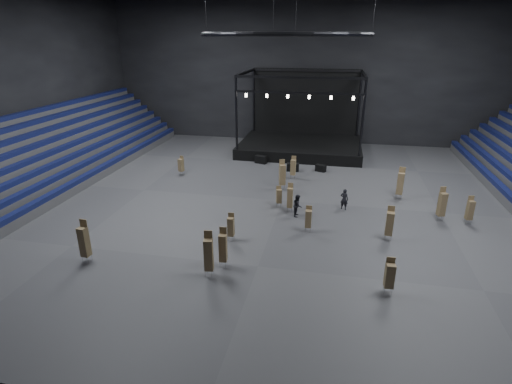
% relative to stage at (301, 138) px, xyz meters
% --- Properties ---
extents(floor, '(50.00, 50.00, 0.00)m').
position_rel_stage_xyz_m(floor, '(-0.00, -16.24, -1.45)').
color(floor, '#444446').
rests_on(floor, ground).
extents(wall_back, '(50.00, 0.20, 18.00)m').
position_rel_stage_xyz_m(wall_back, '(-0.00, 4.76, 7.55)').
color(wall_back, black).
rests_on(wall_back, ground).
extents(wall_front, '(50.00, 0.20, 18.00)m').
position_rel_stage_xyz_m(wall_front, '(-0.00, -37.24, 7.55)').
color(wall_front, black).
rests_on(wall_front, ground).
extents(wall_left, '(0.20, 42.00, 18.00)m').
position_rel_stage_xyz_m(wall_left, '(-25.00, -16.24, 7.55)').
color(wall_left, black).
rests_on(wall_left, ground).
extents(bleachers_left, '(7.20, 40.00, 6.40)m').
position_rel_stage_xyz_m(bleachers_left, '(-22.94, -16.24, 0.28)').
color(bleachers_left, '#49494B').
rests_on(bleachers_left, floor).
extents(stage, '(14.00, 10.00, 9.20)m').
position_rel_stage_xyz_m(stage, '(0.00, 0.00, 0.00)').
color(stage, black).
rests_on(stage, floor).
extents(truss_ring, '(12.30, 12.30, 5.15)m').
position_rel_stage_xyz_m(truss_ring, '(-0.00, -16.24, 11.55)').
color(truss_ring, black).
rests_on(truss_ring, ceiling).
extents(flight_case_left, '(1.37, 0.95, 0.83)m').
position_rel_stage_xyz_m(flight_case_left, '(-3.74, -6.15, -1.04)').
color(flight_case_left, black).
rests_on(flight_case_left, floor).
extents(flight_case_mid, '(1.26, 0.70, 0.81)m').
position_rel_stage_xyz_m(flight_case_mid, '(-0.02, -8.15, -1.04)').
color(flight_case_mid, black).
rests_on(flight_case_mid, floor).
extents(flight_case_right, '(1.15, 0.89, 0.69)m').
position_rel_stage_xyz_m(flight_case_right, '(2.78, -7.73, -1.11)').
color(flight_case_right, black).
rests_on(flight_case_right, floor).
extents(chair_stack_0, '(0.43, 0.43, 1.95)m').
position_rel_stage_xyz_m(chair_stack_0, '(-2.42, -23.81, -0.42)').
color(chair_stack_0, silver).
rests_on(chair_stack_0, floor).
extents(chair_stack_1, '(0.51, 0.51, 2.09)m').
position_rel_stage_xyz_m(chair_stack_1, '(7.34, -27.94, -0.33)').
color(chair_stack_1, silver).
rests_on(chair_stack_1, floor).
extents(chair_stack_2, '(0.63, 0.63, 2.76)m').
position_rel_stage_xyz_m(chair_stack_2, '(9.64, -13.81, -0.03)').
color(chair_stack_2, silver).
rests_on(chair_stack_2, floor).
extents(chair_stack_3, '(0.52, 0.52, 2.43)m').
position_rel_stage_xyz_m(chair_stack_3, '(7.97, -21.68, -0.19)').
color(chair_stack_3, silver).
rests_on(chair_stack_3, floor).
extents(chair_stack_4, '(0.57, 0.57, 1.91)m').
position_rel_stage_xyz_m(chair_stack_4, '(-10.76, -11.52, -0.42)').
color(chair_stack_4, silver).
rests_on(chair_stack_4, floor).
extents(chair_stack_5, '(0.43, 0.43, 2.34)m').
position_rel_stage_xyz_m(chair_stack_5, '(0.88, -18.29, -0.26)').
color(chair_stack_5, silver).
rests_on(chair_stack_5, floor).
extents(chair_stack_6, '(0.51, 0.51, 2.23)m').
position_rel_stage_xyz_m(chair_stack_6, '(0.24, -10.47, -0.28)').
color(chair_stack_6, silver).
rests_on(chair_stack_6, floor).
extents(chair_stack_7, '(0.43, 0.43, 1.93)m').
position_rel_stage_xyz_m(chair_stack_7, '(2.56, -21.50, -0.42)').
color(chair_stack_7, silver).
rests_on(chair_stack_7, floor).
extents(chair_stack_8, '(0.50, 0.50, 2.15)m').
position_rel_stage_xyz_m(chair_stack_8, '(14.00, -17.89, -0.33)').
color(chair_stack_8, silver).
rests_on(chair_stack_8, floor).
extents(chair_stack_9, '(0.60, 0.60, 2.62)m').
position_rel_stage_xyz_m(chair_stack_9, '(12.10, -17.66, -0.11)').
color(chair_stack_9, silver).
rests_on(chair_stack_9, floor).
extents(chair_stack_10, '(0.57, 0.57, 2.80)m').
position_rel_stage_xyz_m(chair_stack_10, '(-2.55, -28.22, -0.03)').
color(chair_stack_10, silver).
rests_on(chair_stack_10, floor).
extents(chair_stack_11, '(0.66, 0.66, 2.72)m').
position_rel_stage_xyz_m(chair_stack_11, '(-0.40, -13.48, -0.06)').
color(chair_stack_11, silver).
rests_on(chair_stack_11, floor).
extents(chair_stack_12, '(0.52, 0.52, 1.74)m').
position_rel_stage_xyz_m(chair_stack_12, '(-0.10, -17.52, -0.51)').
color(chair_stack_12, silver).
rests_on(chair_stack_12, floor).
extents(chair_stack_13, '(0.52, 0.52, 2.77)m').
position_rel_stage_xyz_m(chair_stack_13, '(-10.37, -28.22, -0.05)').
color(chair_stack_13, silver).
rests_on(chair_stack_13, floor).
extents(chair_stack_14, '(0.47, 0.47, 2.52)m').
position_rel_stage_xyz_m(chair_stack_14, '(-2.04, -27.07, -0.17)').
color(chair_stack_14, silver).
rests_on(chair_stack_14, floor).
extents(man_center, '(0.73, 0.59, 1.72)m').
position_rel_stage_xyz_m(man_center, '(5.05, -17.05, -0.59)').
color(man_center, black).
rests_on(man_center, floor).
extents(crew_member, '(0.67, 0.86, 1.73)m').
position_rel_stage_xyz_m(crew_member, '(1.57, -19.02, -0.59)').
color(crew_member, black).
rests_on(crew_member, floor).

